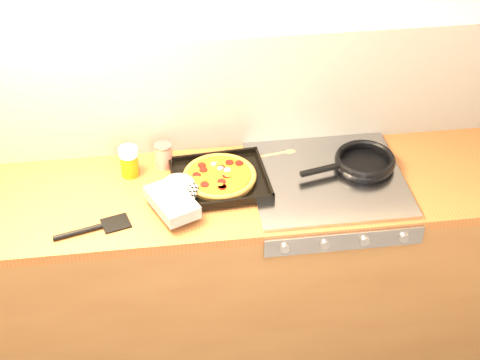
{
  "coord_description": "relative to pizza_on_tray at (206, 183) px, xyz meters",
  "views": [
    {
      "loc": [
        -0.19,
        -1.14,
        2.68
      ],
      "look_at": [
        0.1,
        1.08,
        0.95
      ],
      "focal_mm": 55.0,
      "sensor_mm": 36.0,
      "label": 1
    }
  ],
  "objects": [
    {
      "name": "pizza_on_tray",
      "position": [
        0.0,
        0.0,
        0.0
      ],
      "size": [
        0.49,
        0.45,
        0.06
      ],
      "color": "black",
      "rests_on": "stovetop"
    },
    {
      "name": "stovetop",
      "position": [
        0.48,
        0.01,
        -0.04
      ],
      "size": [
        0.6,
        0.56,
        0.02
      ],
      "primitive_type": "cube",
      "color": "#A0A0A6",
      "rests_on": "counter_run"
    },
    {
      "name": "tomato_can",
      "position": [
        -0.16,
        0.19,
        0.01
      ],
      "size": [
        0.09,
        0.09,
        0.1
      ],
      "color": "#98180C",
      "rests_on": "counter_run"
    },
    {
      "name": "frying_pan",
      "position": [
        0.64,
        0.06,
        -0.0
      ],
      "size": [
        0.43,
        0.29,
        0.04
      ],
      "color": "black",
      "rests_on": "stovetop"
    },
    {
      "name": "room_shell",
      "position": [
        0.03,
        0.3,
        0.21
      ],
      "size": [
        3.2,
        3.2,
        3.2
      ],
      "color": "white",
      "rests_on": "ground"
    },
    {
      "name": "wooden_spoon",
      "position": [
        0.28,
        0.19,
        -0.03
      ],
      "size": [
        0.3,
        0.07,
        0.02
      ],
      "color": "#9A6941",
      "rests_on": "counter_run"
    },
    {
      "name": "juice_glass",
      "position": [
        -0.29,
        0.15,
        0.02
      ],
      "size": [
        0.09,
        0.09,
        0.13
      ],
      "color": "orange",
      "rests_on": "counter_run"
    },
    {
      "name": "counter_run",
      "position": [
        0.03,
        0.01,
        -0.49
      ],
      "size": [
        3.2,
        0.62,
        0.9
      ],
      "color": "brown",
      "rests_on": "ground"
    },
    {
      "name": "black_spatula",
      "position": [
        -0.43,
        -0.17,
        -0.03
      ],
      "size": [
        0.29,
        0.13,
        0.02
      ],
      "color": "black",
      "rests_on": "counter_run"
    }
  ]
}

